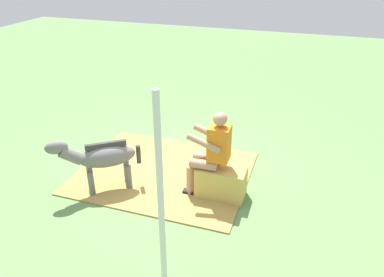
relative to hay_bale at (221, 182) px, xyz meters
The scene contains 6 objects.
ground_plane 0.94m from the hay_bale, 21.84° to the right, with size 24.00×24.00×0.00m, color #608C4C.
hay_patch 1.12m from the hay_bale, 16.55° to the right, with size 2.75×2.23×0.02m, color #AD8C47.
hay_bale is the anchor object (origin of this frame).
person_seated 0.54m from the hay_bale, ahead, with size 0.67×0.42×1.37m.
pony_standing 1.82m from the hay_bale, 13.09° to the left, with size 1.16×0.94×0.94m.
tent_pole_left 2.32m from the hay_bale, 88.93° to the left, with size 0.06×0.06×2.42m, color silver.
Camera 1 is at (-1.89, 4.85, 3.37)m, focal length 34.92 mm.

